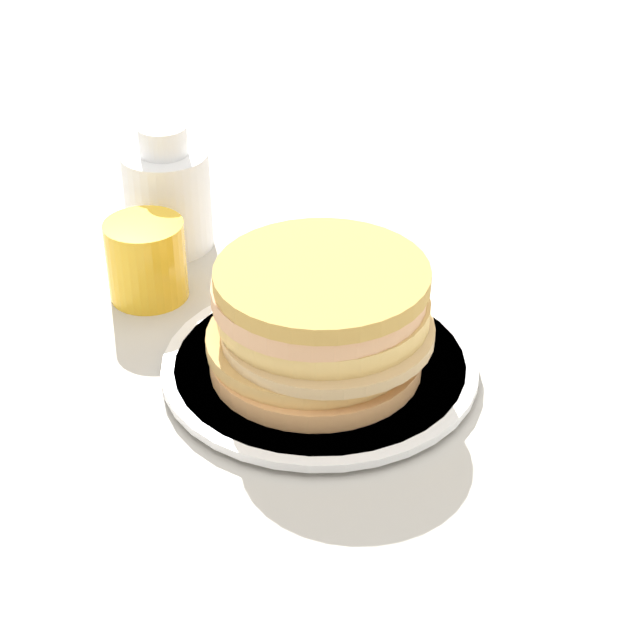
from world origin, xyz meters
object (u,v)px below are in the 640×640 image
at_px(cream_jug, 168,195).
at_px(pancake_stack, 320,317).
at_px(plate, 320,366).
at_px(juice_glass, 147,260).

bearing_deg(cream_jug, pancake_stack, 105.60).
xyz_separation_m(plate, cream_jug, (0.07, -0.26, 0.05)).
height_order(plate, juice_glass, juice_glass).
relative_size(pancake_stack, juice_glass, 2.49).
bearing_deg(pancake_stack, plate, 77.12).
relative_size(plate, juice_glass, 3.50).
bearing_deg(juice_glass, plate, 123.47).
bearing_deg(pancake_stack, juice_glass, -56.10).
bearing_deg(pancake_stack, cream_jug, -74.40).
relative_size(juice_glass, cream_jug, 0.59).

